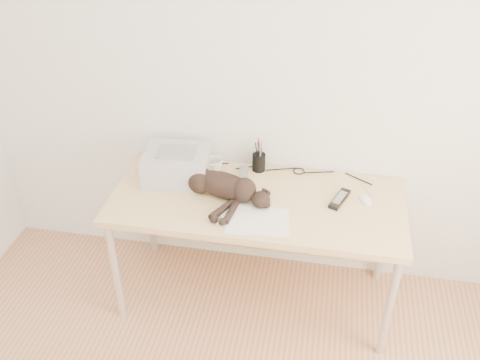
% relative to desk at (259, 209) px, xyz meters
% --- Properties ---
extents(wall_back, '(3.50, 0.00, 3.50)m').
position_rel_desk_xyz_m(wall_back, '(0.00, 0.27, 0.69)').
color(wall_back, white).
rests_on(wall_back, floor).
extents(desk, '(1.60, 0.70, 0.74)m').
position_rel_desk_xyz_m(desk, '(0.00, 0.00, 0.00)').
color(desk, '#D8B57E').
rests_on(desk, floor).
extents(printer, '(0.40, 0.35, 0.17)m').
position_rel_desk_xyz_m(printer, '(-0.48, 0.04, 0.22)').
color(printer, '#BBBBC1').
rests_on(printer, desk).
extents(papers, '(0.38, 0.28, 0.01)m').
position_rel_desk_xyz_m(papers, '(0.02, -0.27, 0.14)').
color(papers, white).
rests_on(papers, desk).
extents(cat, '(0.64, 0.41, 0.15)m').
position_rel_desk_xyz_m(cat, '(-0.20, -0.09, 0.20)').
color(cat, black).
rests_on(cat, desk).
extents(mug, '(0.13, 0.13, 0.10)m').
position_rel_desk_xyz_m(mug, '(-0.29, 0.11, 0.18)').
color(mug, silver).
rests_on(mug, desk).
extents(pen_cup, '(0.08, 0.08, 0.20)m').
position_rel_desk_xyz_m(pen_cup, '(-0.04, 0.20, 0.19)').
color(pen_cup, black).
rests_on(pen_cup, desk).
extents(remote_grey, '(0.07, 0.18, 0.02)m').
position_rel_desk_xyz_m(remote_grey, '(-0.11, 0.12, 0.14)').
color(remote_grey, gray).
rests_on(remote_grey, desk).
extents(remote_black, '(0.12, 0.20, 0.02)m').
position_rel_desk_xyz_m(remote_black, '(0.44, -0.02, 0.14)').
color(remote_black, black).
rests_on(remote_black, desk).
extents(mouse, '(0.09, 0.12, 0.03)m').
position_rel_desk_xyz_m(mouse, '(0.58, -0.00, 0.15)').
color(mouse, white).
rests_on(mouse, desk).
extents(cable_tangle, '(1.36, 0.07, 0.01)m').
position_rel_desk_xyz_m(cable_tangle, '(0.00, 0.22, 0.14)').
color(cable_tangle, black).
rests_on(cable_tangle, desk).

